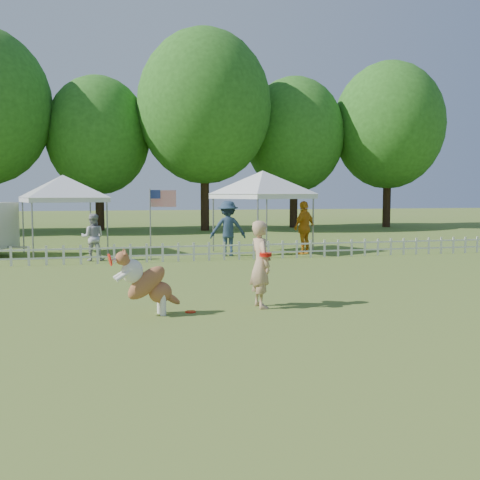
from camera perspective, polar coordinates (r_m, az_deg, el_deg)
The scene contains 15 objects.
ground at distance 10.45m, azimuth -0.60°, elevation -7.02°, with size 120.00×120.00×0.00m, color #496B21.
picket_fence at distance 17.22m, azimuth -5.77°, elevation -1.28°, with size 22.00×0.08×0.60m, color silver, non-canonical shape.
handler at distance 10.17m, azimuth 2.23°, elevation -2.60°, with size 0.61×0.40×1.66m, color tan.
dog at distance 9.65m, azimuth -9.83°, elevation -4.50°, with size 1.15×0.38×1.19m, color brown, non-canonical shape.
frisbee_on_turf at distance 9.93m, azimuth -5.31°, elevation -7.62°, with size 0.20×0.20×0.02m, color red.
canopy_tent_left at distance 20.21m, azimuth -18.28°, elevation 2.51°, with size 2.68×2.68×2.77m, color silver, non-canonical shape.
canopy_tent_right at distance 19.74m, azimuth 2.43°, elevation 2.94°, with size 2.85×2.85×2.94m, color silver, non-canonical shape.
flag_pole at distance 17.55m, azimuth -9.54°, elevation 1.63°, with size 0.90×0.09×2.33m, color gray, non-canonical shape.
spectator_a at distance 17.89m, azimuth -15.42°, elevation 0.28°, with size 0.74×0.58×1.52m, color #A4A4AA.
spectator_b at distance 18.57m, azimuth -1.30°, elevation 1.24°, with size 1.24×0.71×1.92m, color #24374C.
spectator_c at distance 19.28m, azimuth 6.87°, elevation 1.33°, with size 1.12×0.47×1.91m, color orange.
tree_center_left at distance 32.59m, azimuth -14.86°, elevation 9.63°, with size 6.00×6.00×9.80m, color #265819, non-canonical shape.
tree_center_right at distance 31.69m, azimuth -3.82°, elevation 12.47°, with size 7.60×7.60×12.60m, color #265819, non-canonical shape.
tree_right at distance 34.50m, azimuth 5.79°, elevation 10.00°, with size 6.20×6.20×10.40m, color #265819, non-canonical shape.
tree_far_right at distance 36.07m, azimuth 15.53°, elevation 10.43°, with size 7.00×7.00×11.40m, color #265819, non-canonical shape.
Camera 1 is at (-2.27, -9.97, 2.18)m, focal length 40.00 mm.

